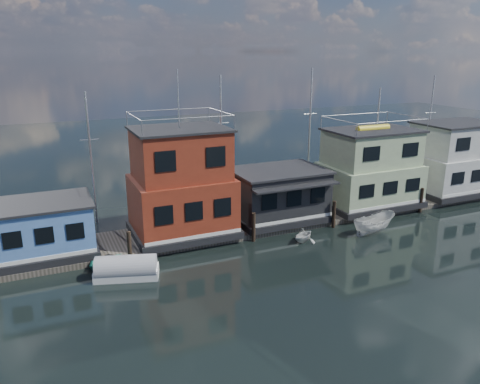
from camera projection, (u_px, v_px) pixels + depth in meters
name	position (u px, v px, depth m)	size (l,w,h in m)	color
ground	(380.00, 286.00, 27.88)	(160.00, 160.00, 0.00)	black
dock	(283.00, 219.00, 38.34)	(48.00, 5.00, 0.40)	#595147
houseboat_blue	(44.00, 229.00, 30.79)	(6.40, 4.90, 3.66)	black
houseboat_red	(181.00, 185.00, 33.92)	(7.40, 5.90, 11.86)	black
houseboat_dark	(278.00, 194.00, 37.49)	(7.40, 6.10, 4.06)	black
houseboat_green	(370.00, 169.00, 40.66)	(8.40, 5.90, 7.03)	black
houseboat_white	(454.00, 159.00, 44.53)	(8.40, 5.90, 6.66)	black
pilings	(297.00, 220.00, 35.49)	(42.28, 0.28, 2.20)	#2D2116
background_masts	(298.00, 139.00, 43.89)	(36.40, 0.16, 12.00)	silver
tarp_runabout	(126.00, 269.00, 28.67)	(4.12, 2.58, 1.56)	white
dinghy_white	(304.00, 235.00, 34.18)	(1.78, 2.07, 1.09)	silver
dinghy_teal	(120.00, 262.00, 30.09)	(2.68, 3.75, 0.78)	teal
motorboat	(374.00, 224.00, 35.70)	(1.49, 3.95, 1.53)	silver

